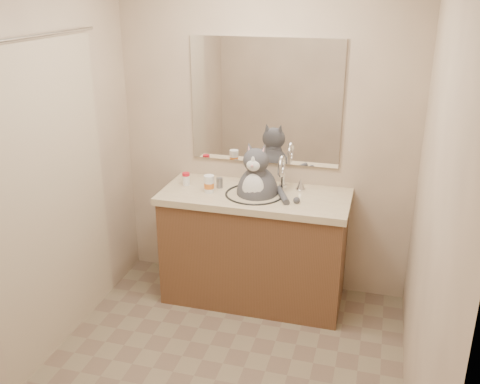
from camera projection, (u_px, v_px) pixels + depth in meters
name	position (u px, v px, depth m)	size (l,w,h in m)	color
room	(211.00, 196.00, 2.80)	(2.22, 2.52, 2.42)	#7B6D55
vanity	(255.00, 245.00, 3.94)	(1.34, 0.59, 1.12)	brown
mirror	(265.00, 102.00, 3.82)	(1.10, 0.02, 0.90)	white
shower_curtain	(51.00, 199.00, 3.21)	(0.02, 1.30, 1.93)	beige
cat	(257.00, 190.00, 3.78)	(0.42, 0.34, 0.59)	#414145
pill_bottle_redcap	(186.00, 179.00, 3.93)	(0.06, 0.06, 0.09)	white
pill_bottle_orange	(209.00, 184.00, 3.80)	(0.09, 0.09, 0.12)	white
grey_canister	(220.00, 183.00, 3.88)	(0.06, 0.06, 0.07)	gray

